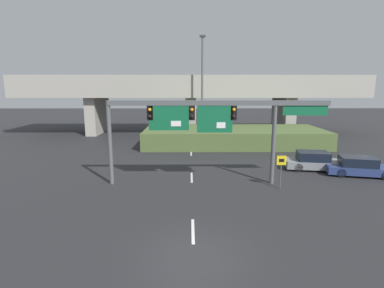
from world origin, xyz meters
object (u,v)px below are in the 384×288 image
at_px(parked_sedan_near_right, 314,161).
at_px(parked_sedan_mid_right, 359,167).
at_px(signal_gantry, 207,117).
at_px(speed_limit_sign, 281,167).
at_px(highway_light_pole_near, 202,86).

height_order(parked_sedan_near_right, parked_sedan_mid_right, parked_sedan_near_right).
relative_size(signal_gantry, speed_limit_sign, 6.49).
height_order(speed_limit_sign, parked_sedan_mid_right, speed_limit_sign).
distance_m(signal_gantry, parked_sedan_near_right, 10.11).
relative_size(speed_limit_sign, parked_sedan_near_right, 0.47).
bearing_deg(parked_sedan_near_right, highway_light_pole_near, 129.81).
bearing_deg(speed_limit_sign, signal_gantry, 167.21).
bearing_deg(speed_limit_sign, highway_light_pole_near, 103.31).
height_order(speed_limit_sign, parked_sedan_near_right, speed_limit_sign).
height_order(signal_gantry, highway_light_pole_near, highway_light_pole_near).
relative_size(speed_limit_sign, highway_light_pole_near, 0.18).
xyz_separation_m(signal_gantry, highway_light_pole_near, (0.38, 17.08, 2.05)).
xyz_separation_m(signal_gantry, parked_sedan_near_right, (8.69, 3.46, -3.83)).
height_order(signal_gantry, parked_sedan_mid_right, signal_gantry).
xyz_separation_m(parked_sedan_near_right, parked_sedan_mid_right, (2.68, -1.59, -0.02)).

